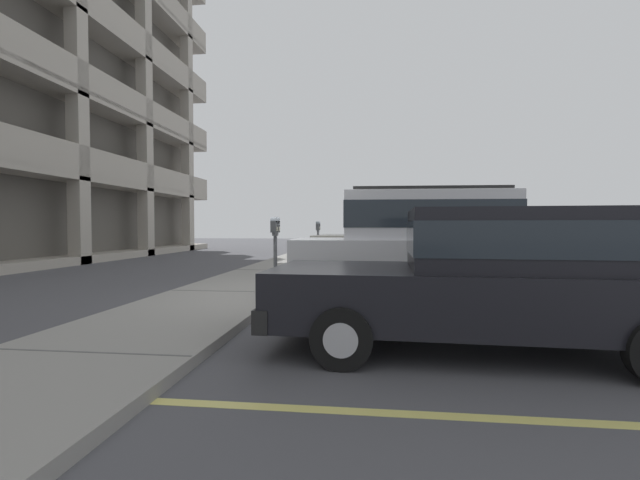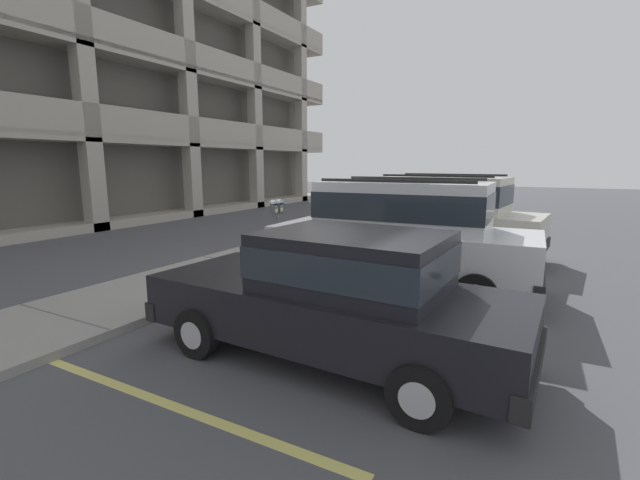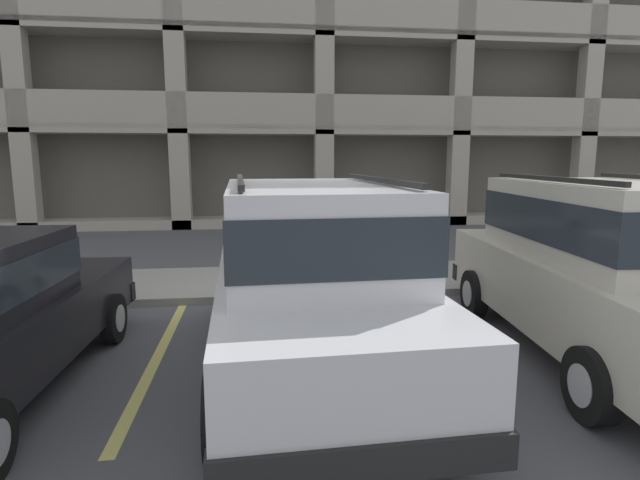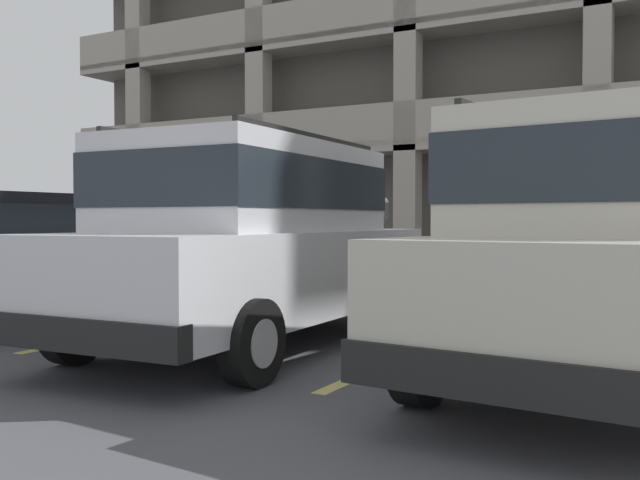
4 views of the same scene
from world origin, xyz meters
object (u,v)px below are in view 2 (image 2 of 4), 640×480
at_px(silver_suv, 402,231).
at_px(parking_meter_far, 383,197).
at_px(red_sedan, 339,292).
at_px(parking_meter_near, 277,216).
at_px(dark_hatchback, 442,213).

height_order(silver_suv, parking_meter_far, silver_suv).
xyz_separation_m(red_sedan, parking_meter_near, (3.24, 3.06, 0.36)).
xyz_separation_m(silver_suv, parking_meter_far, (6.40, 2.74, 0.09)).
bearing_deg(red_sedan, parking_meter_near, 45.66).
height_order(silver_suv, parking_meter_near, silver_suv).
xyz_separation_m(dark_hatchback, parking_meter_near, (-3.22, 2.75, 0.09)).
bearing_deg(red_sedan, parking_meter_far, 19.83).
height_order(silver_suv, red_sedan, silver_suv).
relative_size(red_sedan, parking_meter_far, 3.21).
bearing_deg(dark_hatchback, silver_suv, -174.18).
bearing_deg(silver_suv, parking_meter_near, 86.91).
height_order(parking_meter_near, parking_meter_far, parking_meter_near).
distance_m(red_sedan, dark_hatchback, 6.47).
xyz_separation_m(silver_suv, dark_hatchback, (3.27, 0.03, 0.00)).
height_order(dark_hatchback, parking_meter_far, dark_hatchback).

